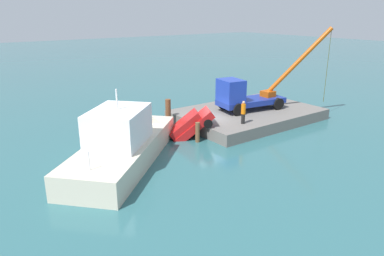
{
  "coord_description": "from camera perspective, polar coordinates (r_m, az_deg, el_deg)",
  "views": [
    {
      "loc": [
        17.05,
        21.4,
        8.98
      ],
      "look_at": [
        1.71,
        0.38,
        0.53
      ],
      "focal_mm": 33.82,
      "sensor_mm": 36.0,
      "label": 1
    }
  ],
  "objects": [
    {
      "name": "ground",
      "position": [
        28.8,
        2.3,
        -0.2
      ],
      "size": [
        200.0,
        200.0,
        0.0
      ],
      "primitive_type": "plane",
      "color": "#2D6066"
    },
    {
      "name": "dock",
      "position": [
        31.54,
        8.73,
        2.07
      ],
      "size": [
        11.79,
        8.03,
        0.89
      ],
      "primitive_type": "cube",
      "color": "slate",
      "rests_on": "ground"
    },
    {
      "name": "crane_truck",
      "position": [
        30.88,
        8.57,
        5.32
      ],
      "size": [
        9.4,
        4.77,
        6.85
      ],
      "color": "navy",
      "rests_on": "dock"
    },
    {
      "name": "dock_worker",
      "position": [
        27.26,
        8.09,
        2.49
      ],
      "size": [
        0.34,
        0.34,
        1.75
      ],
      "color": "black",
      "rests_on": "dock"
    },
    {
      "name": "salvaged_car",
      "position": [
        26.84,
        -0.97,
        -0.16
      ],
      "size": [
        4.41,
        3.56,
        3.34
      ],
      "color": "red",
      "rests_on": "ground"
    },
    {
      "name": "moored_yacht",
      "position": [
        24.32,
        -9.33,
        -2.51
      ],
      "size": [
        12.15,
        11.7,
        6.3
      ],
      "color": "beige",
      "rests_on": "ground"
    },
    {
      "name": "piling_near",
      "position": [
        29.13,
        -3.78,
        2.34
      ],
      "size": [
        0.43,
        0.43,
        2.29
      ],
      "primitive_type": "cylinder",
      "color": "brown",
      "rests_on": "ground"
    },
    {
      "name": "piling_mid",
      "position": [
        25.79,
        0.87,
        -0.68
      ],
      "size": [
        0.32,
        0.32,
        1.46
      ],
      "primitive_type": "cylinder",
      "color": "brown",
      "rests_on": "ground"
    }
  ]
}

